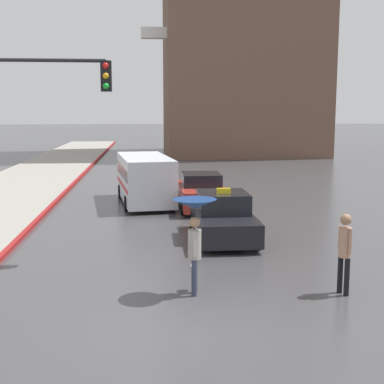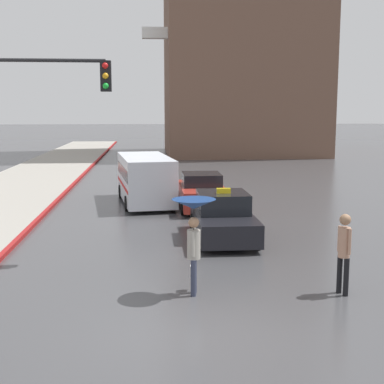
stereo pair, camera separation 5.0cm
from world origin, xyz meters
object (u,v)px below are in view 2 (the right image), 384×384
object	(u,v)px
taxi	(223,218)
sedan_red	(202,193)
ambulance_van	(145,177)
traffic_light	(27,115)
monument_cross	(180,60)
pedestrian_man	(344,247)
pedestrian_with_umbrella	(194,220)

from	to	relation	value
taxi	sedan_red	xyz separation A→B (m)	(-0.15, 5.36, 0.01)
sedan_red	ambulance_van	xyz separation A→B (m)	(-2.38, 1.51, 0.49)
traffic_light	monument_cross	world-z (taller)	monument_cross
sedan_red	pedestrian_man	bearing A→B (deg)	101.10
sedan_red	monument_cross	world-z (taller)	monument_cross
traffic_light	pedestrian_man	bearing A→B (deg)	-23.72
traffic_light	monument_cross	bearing A→B (deg)	79.52
sedan_red	pedestrian_with_umbrella	size ratio (longest dim) A/B	1.91
traffic_light	taxi	bearing A→B (deg)	20.98
monument_cross	sedan_red	bearing A→B (deg)	-91.34
sedan_red	monument_cross	xyz separation A→B (m)	(0.58, 24.80, 7.64)
sedan_red	pedestrian_man	world-z (taller)	pedestrian_man
pedestrian_with_umbrella	ambulance_van	bearing A→B (deg)	14.58
taxi	sedan_red	bearing A→B (deg)	-88.35
sedan_red	pedestrian_man	distance (m)	11.00
taxi	ambulance_van	distance (m)	7.34
ambulance_van	monument_cross	distance (m)	24.55
sedan_red	monument_cross	size ratio (longest dim) A/B	0.28
taxi	pedestrian_man	size ratio (longest dim) A/B	2.20
sedan_red	traffic_light	size ratio (longest dim) A/B	0.73
pedestrian_man	traffic_light	bearing A→B (deg)	-134.75
sedan_red	pedestrian_with_umbrella	distance (m)	10.64
ambulance_van	traffic_light	xyz separation A→B (m)	(-3.02, -9.00, 2.81)
taxi	monument_cross	distance (m)	31.12
sedan_red	pedestrian_with_umbrella	xyz separation A→B (m)	(-1.23, -10.52, 1.03)
taxi	traffic_light	xyz separation A→B (m)	(-5.55, -2.13, 3.30)
ambulance_van	traffic_light	distance (m)	9.90
pedestrian_with_umbrella	pedestrian_man	world-z (taller)	pedestrian_with_umbrella
pedestrian_with_umbrella	traffic_light	bearing A→B (deg)	63.09
sedan_red	traffic_light	bearing A→B (deg)	54.25
sedan_red	monument_cross	bearing A→B (deg)	-91.34
sedan_red	ambulance_van	world-z (taller)	ambulance_van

